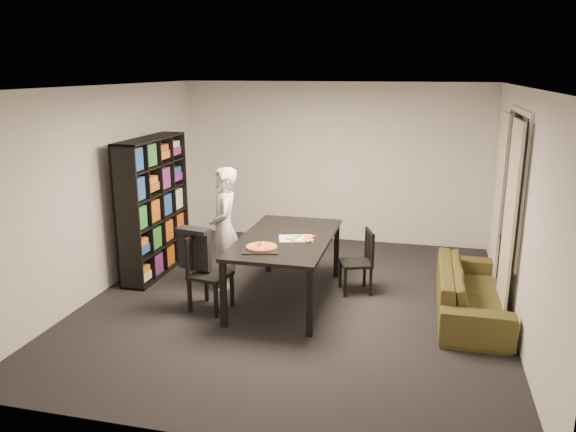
% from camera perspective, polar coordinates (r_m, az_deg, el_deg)
% --- Properties ---
extents(room, '(5.01, 5.51, 2.61)m').
position_cam_1_polar(room, '(6.62, 0.78, 1.68)').
color(room, black).
rests_on(room, ground).
extents(window_pane, '(0.02, 1.40, 1.60)m').
position_cam_1_polar(window_pane, '(7.08, 21.97, 3.13)').
color(window_pane, black).
rests_on(window_pane, room).
extents(window_frame, '(0.03, 1.52, 1.72)m').
position_cam_1_polar(window_frame, '(7.08, 21.93, 3.13)').
color(window_frame, white).
rests_on(window_frame, room).
extents(curtain_left, '(0.03, 0.70, 2.25)m').
position_cam_1_polar(curtain_left, '(6.65, 21.55, -0.65)').
color(curtain_left, beige).
rests_on(curtain_left, room).
extents(curtain_right, '(0.03, 0.70, 2.25)m').
position_cam_1_polar(curtain_right, '(7.65, 20.58, 1.36)').
color(curtain_right, beige).
rests_on(curtain_right, room).
extents(bookshelf, '(0.35, 1.50, 1.90)m').
position_cam_1_polar(bookshelf, '(7.98, -13.48, 0.97)').
color(bookshelf, black).
rests_on(bookshelf, room).
extents(dining_table, '(1.08, 1.94, 0.81)m').
position_cam_1_polar(dining_table, '(6.85, -0.20, -2.73)').
color(dining_table, black).
rests_on(dining_table, room).
extents(chair_left, '(0.50, 0.50, 0.91)m').
position_cam_1_polar(chair_left, '(6.74, -8.55, -5.16)').
color(chair_left, black).
rests_on(chair_left, room).
extents(chair_right, '(0.49, 0.49, 0.82)m').
position_cam_1_polar(chair_right, '(7.24, 7.52, -4.16)').
color(chair_right, black).
rests_on(chair_right, room).
extents(draped_jacket, '(0.43, 0.25, 0.50)m').
position_cam_1_polar(draped_jacket, '(6.73, -9.51, -3.13)').
color(draped_jacket, black).
rests_on(draped_jacket, chair_left).
extents(person, '(0.57, 0.68, 1.60)m').
position_cam_1_polar(person, '(7.26, -6.49, -1.32)').
color(person, silver).
rests_on(person, room).
extents(baking_tray, '(0.46, 0.40, 0.01)m').
position_cam_1_polar(baking_tray, '(6.35, -2.79, -3.45)').
color(baking_tray, black).
rests_on(baking_tray, dining_table).
extents(pepperoni_pizza, '(0.35, 0.35, 0.03)m').
position_cam_1_polar(pepperoni_pizza, '(6.38, -2.70, -3.16)').
color(pepperoni_pizza, '#AE6C32').
rests_on(pepperoni_pizza, dining_table).
extents(kitchen_towel, '(0.47, 0.40, 0.01)m').
position_cam_1_polar(kitchen_towel, '(6.76, 0.79, -2.30)').
color(kitchen_towel, white).
rests_on(kitchen_towel, dining_table).
extents(pizza_slices, '(0.41, 0.36, 0.01)m').
position_cam_1_polar(pizza_slices, '(6.75, 1.37, -2.25)').
color(pizza_slices, gold).
rests_on(pizza_slices, dining_table).
extents(sofa, '(0.76, 1.95, 0.57)m').
position_cam_1_polar(sofa, '(6.93, 18.17, -7.28)').
color(sofa, '#43421B').
rests_on(sofa, room).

